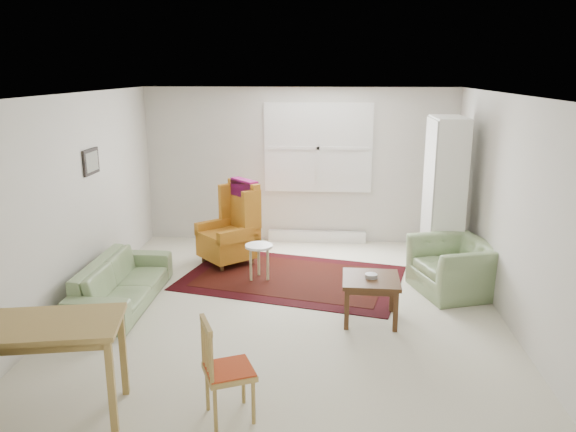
# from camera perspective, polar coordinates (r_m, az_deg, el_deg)

# --- Properties ---
(room) EXTENTS (5.04, 5.54, 2.51)m
(room) POSITION_cam_1_polar(r_m,az_deg,el_deg) (6.62, 0.11, 1.53)
(room) COLOR beige
(room) RESTS_ON ground
(rug) EXTENTS (3.23, 2.47, 0.03)m
(rug) POSITION_cam_1_polar(r_m,az_deg,el_deg) (7.70, 0.41, -6.23)
(rug) COLOR black
(rug) RESTS_ON ground
(sofa) EXTENTS (0.73, 1.85, 0.74)m
(sofa) POSITION_cam_1_polar(r_m,az_deg,el_deg) (7.09, -16.53, -5.67)
(sofa) COLOR gray
(sofa) RESTS_ON ground
(armchair) EXTENTS (1.17, 1.25, 0.80)m
(armchair) POSITION_cam_1_polar(r_m,az_deg,el_deg) (7.43, 16.63, -4.52)
(armchair) COLOR gray
(armchair) RESTS_ON ground
(wingback_chair) EXTENTS (1.02, 1.02, 1.22)m
(wingback_chair) POSITION_cam_1_polar(r_m,az_deg,el_deg) (8.16, -6.25, -0.72)
(wingback_chair) COLOR #B6711C
(wingback_chair) RESTS_ON ground
(coffee_table) EXTENTS (0.65, 0.65, 0.51)m
(coffee_table) POSITION_cam_1_polar(r_m,az_deg,el_deg) (6.46, 8.36, -8.32)
(coffee_table) COLOR #472A15
(coffee_table) RESTS_ON ground
(stool) EXTENTS (0.48, 0.48, 0.50)m
(stool) POSITION_cam_1_polar(r_m,az_deg,el_deg) (7.59, -2.96, -4.69)
(stool) COLOR white
(stool) RESTS_ON ground
(cabinet) EXTENTS (0.45, 0.86, 2.14)m
(cabinet) POSITION_cam_1_polar(r_m,az_deg,el_deg) (8.15, 15.61, 2.15)
(cabinet) COLOR white
(cabinet) RESTS_ON ground
(desk) EXTENTS (1.43, 0.91, 0.84)m
(desk) POSITION_cam_1_polar(r_m,az_deg,el_deg) (5.07, -23.90, -14.20)
(desk) COLOR #A08140
(desk) RESTS_ON ground
(desk_chair) EXTENTS (0.50, 0.50, 0.87)m
(desk_chair) POSITION_cam_1_polar(r_m,az_deg,el_deg) (4.68, -6.00, -15.19)
(desk_chair) COLOR #A08140
(desk_chair) RESTS_ON ground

